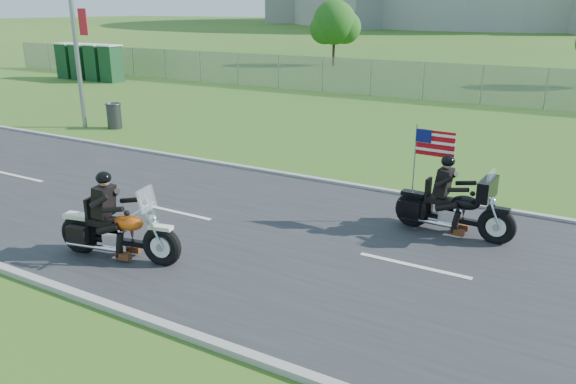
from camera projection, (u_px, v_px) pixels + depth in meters
The scene contains 13 objects.
ground at pixel (242, 229), 12.70m from camera, with size 420.00×420.00×0.00m, color #25531A.
road at pixel (242, 228), 12.69m from camera, with size 120.00×8.00×0.04m, color #28282B.
curb_north at pixel (322, 181), 16.01m from camera, with size 120.00×0.18×0.12m, color #9E9B93.
curb_south at pixel (105, 305), 9.35m from camera, with size 120.00×0.18×0.12m, color #9E9B93.
fence at pixel (371, 78), 31.19m from camera, with size 60.00×0.03×2.00m, color gray.
porta_toilet_a at pixel (111, 64), 36.74m from camera, with size 1.10×1.10×2.30m, color #133D1C.
porta_toilet_b at pixel (96, 63), 37.40m from camera, with size 1.10×1.10×2.30m, color #133D1C.
porta_toilet_c at pixel (82, 62), 38.07m from camera, with size 1.10×1.10×2.30m, color #133D1C.
porta_toilet_d at pixel (68, 61), 38.73m from camera, with size 1.10×1.10×2.30m, color #133D1C.
tree_fence_mid at pixel (335, 25), 46.25m from camera, with size 3.96×3.69×5.30m.
motorcycle_lead at pixel (117, 232), 10.99m from camera, with size 2.68×1.01×1.82m.
motorcycle_follow at pixel (453, 209), 12.15m from camera, with size 2.66×0.88×2.22m.
trash_can at pixel (114, 116), 22.93m from camera, with size 0.58×0.58×1.00m, color #3F3F45.
Camera 1 is at (6.79, -9.69, 4.79)m, focal length 35.00 mm.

